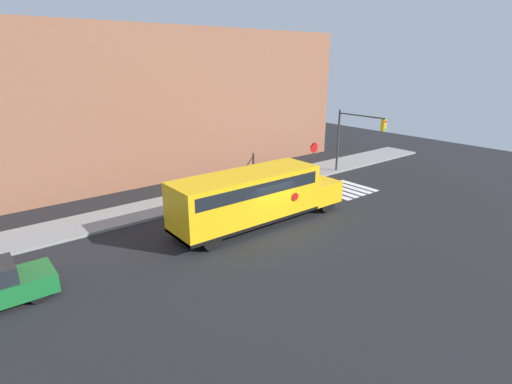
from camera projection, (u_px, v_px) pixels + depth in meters
name	position (u px, v px, depth m)	size (l,w,h in m)	color
ground_plane	(272.00, 229.00, 20.77)	(60.00, 60.00, 0.00)	black
sidewalk_strip	(206.00, 196.00, 25.58)	(44.00, 3.00, 0.15)	gray
building_backdrop	(156.00, 105.00, 28.77)	(32.00, 4.00, 10.60)	#935B42
crosswalk_stripes	(345.00, 189.00, 27.11)	(3.30, 3.20, 0.01)	white
school_bus	(253.00, 195.00, 20.74)	(10.12, 2.57, 2.93)	yellow
stop_sign	(314.00, 153.00, 30.02)	(0.77, 0.10, 2.51)	#38383A
traffic_light	(354.00, 133.00, 29.24)	(0.28, 4.10, 4.83)	#38383A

